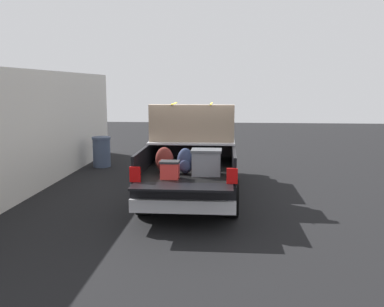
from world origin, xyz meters
TOP-DOWN VIEW (x-y plane):
  - ground_plane at (0.00, 0.00)m, footprint 40.00×40.00m
  - pickup_truck at (0.35, -0.00)m, footprint 6.05×2.06m
  - building_facade at (0.28, 4.04)m, footprint 11.77×0.36m
  - trash_can at (3.26, 3.25)m, footprint 0.60×0.60m

SIDE VIEW (x-z plane):
  - ground_plane at x=0.00m, z-range 0.00..0.00m
  - trash_can at x=3.26m, z-range 0.01..0.99m
  - pickup_truck at x=0.35m, z-range -0.17..2.06m
  - building_facade at x=0.28m, z-range 0.00..3.01m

